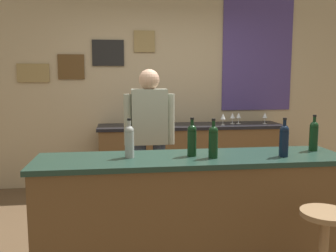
{
  "coord_description": "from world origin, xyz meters",
  "views": [
    {
      "loc": [
        -0.56,
        -3.15,
        1.54
      ],
      "look_at": [
        -0.08,
        0.45,
        1.05
      ],
      "focal_mm": 38.91,
      "sensor_mm": 36.0,
      "label": 1
    }
  ],
  "objects_px": {
    "bartender": "(149,136)",
    "bar_stool": "(324,244)",
    "wine_glass_a": "(223,117)",
    "wine_bottle_a": "(129,140)",
    "wine_bottle_c": "(213,141)",
    "wine_bottle_b": "(192,139)",
    "wine_bottle_e": "(314,135)",
    "wine_bottle_d": "(284,139)",
    "wine_glass_b": "(232,116)",
    "wine_glass_d": "(265,116)",
    "wine_glass_c": "(239,116)"
  },
  "relations": [
    {
      "from": "wine_bottle_b",
      "to": "wine_glass_d",
      "type": "relative_size",
      "value": 1.97
    },
    {
      "from": "wine_glass_d",
      "to": "bar_stool",
      "type": "bearing_deg",
      "value": -104.42
    },
    {
      "from": "wine_glass_c",
      "to": "wine_glass_d",
      "type": "distance_m",
      "value": 0.37
    },
    {
      "from": "wine_bottle_d",
      "to": "bar_stool",
      "type": "bearing_deg",
      "value": -86.23
    },
    {
      "from": "wine_bottle_c",
      "to": "wine_bottle_d",
      "type": "relative_size",
      "value": 1.0
    },
    {
      "from": "wine_bottle_b",
      "to": "wine_glass_c",
      "type": "distance_m",
      "value": 2.31
    },
    {
      "from": "wine_bottle_a",
      "to": "wine_glass_c",
      "type": "relative_size",
      "value": 1.97
    },
    {
      "from": "bar_stool",
      "to": "wine_glass_d",
      "type": "xyz_separation_m",
      "value": [
        0.69,
        2.69,
        0.55
      ]
    },
    {
      "from": "bartender",
      "to": "bar_stool",
      "type": "xyz_separation_m",
      "value": [
        1.0,
        -1.59,
        -0.48
      ]
    },
    {
      "from": "bartender",
      "to": "wine_glass_c",
      "type": "distance_m",
      "value": 1.75
    },
    {
      "from": "wine_bottle_c",
      "to": "wine_glass_d",
      "type": "relative_size",
      "value": 1.97
    },
    {
      "from": "wine_bottle_e",
      "to": "wine_glass_c",
      "type": "height_order",
      "value": "wine_bottle_e"
    },
    {
      "from": "wine_bottle_a",
      "to": "wine_glass_b",
      "type": "height_order",
      "value": "wine_bottle_a"
    },
    {
      "from": "wine_bottle_d",
      "to": "wine_glass_b",
      "type": "distance_m",
      "value": 2.17
    },
    {
      "from": "bartender",
      "to": "wine_glass_c",
      "type": "height_order",
      "value": "bartender"
    },
    {
      "from": "wine_bottle_b",
      "to": "wine_glass_a",
      "type": "bearing_deg",
      "value": 67.09
    },
    {
      "from": "wine_bottle_c",
      "to": "wine_bottle_b",
      "type": "bearing_deg",
      "value": 149.13
    },
    {
      "from": "wine_bottle_e",
      "to": "wine_glass_a",
      "type": "height_order",
      "value": "wine_bottle_e"
    },
    {
      "from": "wine_bottle_a",
      "to": "wine_bottle_c",
      "type": "relative_size",
      "value": 1.0
    },
    {
      "from": "wine_glass_a",
      "to": "wine_bottle_a",
      "type": "bearing_deg",
      "value": -124.11
    },
    {
      "from": "wine_bottle_d",
      "to": "wine_glass_c",
      "type": "bearing_deg",
      "value": 80.52
    },
    {
      "from": "wine_bottle_b",
      "to": "wine_glass_c",
      "type": "height_order",
      "value": "wine_bottle_b"
    },
    {
      "from": "wine_bottle_d",
      "to": "wine_bottle_e",
      "type": "xyz_separation_m",
      "value": [
        0.35,
        0.18,
        0.0
      ]
    },
    {
      "from": "wine_bottle_b",
      "to": "wine_bottle_c",
      "type": "bearing_deg",
      "value": -30.87
    },
    {
      "from": "bar_stool",
      "to": "wine_bottle_a",
      "type": "xyz_separation_m",
      "value": [
        -1.24,
        0.68,
        0.6
      ]
    },
    {
      "from": "bartender",
      "to": "wine_bottle_b",
      "type": "bearing_deg",
      "value": -74.34
    },
    {
      "from": "bar_stool",
      "to": "wine_glass_d",
      "type": "relative_size",
      "value": 4.39
    },
    {
      "from": "wine_glass_b",
      "to": "bar_stool",
      "type": "bearing_deg",
      "value": -94.93
    },
    {
      "from": "wine_bottle_a",
      "to": "wine_bottle_b",
      "type": "distance_m",
      "value": 0.49
    },
    {
      "from": "wine_bottle_c",
      "to": "wine_glass_b",
      "type": "relative_size",
      "value": 1.97
    },
    {
      "from": "wine_glass_c",
      "to": "wine_bottle_b",
      "type": "bearing_deg",
      "value": -117.66
    },
    {
      "from": "wine_bottle_d",
      "to": "wine_glass_d",
      "type": "distance_m",
      "value": 2.25
    },
    {
      "from": "bar_stool",
      "to": "wine_bottle_c",
      "type": "bearing_deg",
      "value": 135.6
    },
    {
      "from": "wine_bottle_e",
      "to": "wine_bottle_a",
      "type": "bearing_deg",
      "value": -177.73
    },
    {
      "from": "wine_bottle_a",
      "to": "wine_glass_c",
      "type": "xyz_separation_m",
      "value": [
        1.56,
        2.04,
        -0.05
      ]
    },
    {
      "from": "wine_glass_a",
      "to": "wine_bottle_b",
      "type": "bearing_deg",
      "value": -112.91
    },
    {
      "from": "wine_bottle_e",
      "to": "wine_glass_b",
      "type": "height_order",
      "value": "wine_bottle_e"
    },
    {
      "from": "wine_glass_a",
      "to": "wine_glass_d",
      "type": "height_order",
      "value": "same"
    },
    {
      "from": "wine_bottle_a",
      "to": "wine_bottle_e",
      "type": "bearing_deg",
      "value": 2.27
    },
    {
      "from": "bartender",
      "to": "wine_glass_b",
      "type": "height_order",
      "value": "bartender"
    },
    {
      "from": "wine_bottle_a",
      "to": "wine_glass_d",
      "type": "relative_size",
      "value": 1.97
    },
    {
      "from": "wine_bottle_a",
      "to": "wine_glass_a",
      "type": "bearing_deg",
      "value": 55.89
    },
    {
      "from": "wine_bottle_e",
      "to": "wine_glass_a",
      "type": "distance_m",
      "value": 1.88
    },
    {
      "from": "bartender",
      "to": "wine_glass_c",
      "type": "xyz_separation_m",
      "value": [
        1.33,
        1.13,
        0.07
      ]
    },
    {
      "from": "wine_bottle_b",
      "to": "wine_bottle_e",
      "type": "relative_size",
      "value": 1.0
    },
    {
      "from": "wine_bottle_c",
      "to": "wine_bottle_e",
      "type": "xyz_separation_m",
      "value": [
        0.91,
        0.16,
        0.0
      ]
    },
    {
      "from": "wine_bottle_c",
      "to": "wine_glass_c",
      "type": "xyz_separation_m",
      "value": [
        0.92,
        2.14,
        -0.05
      ]
    },
    {
      "from": "bar_stool",
      "to": "wine_bottle_c",
      "type": "distance_m",
      "value": 1.03
    },
    {
      "from": "bartender",
      "to": "wine_glass_a",
      "type": "xyz_separation_m",
      "value": [
        1.07,
        1.02,
        0.07
      ]
    },
    {
      "from": "wine_bottle_d",
      "to": "wine_bottle_e",
      "type": "distance_m",
      "value": 0.4
    }
  ]
}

